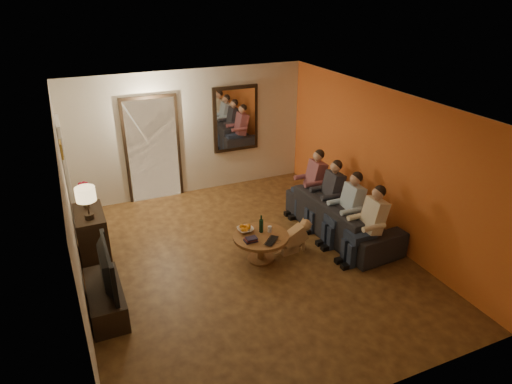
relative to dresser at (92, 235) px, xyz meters
name	(u,v)px	position (x,y,z in m)	size (l,w,h in m)	color
floor	(247,260)	(2.25, -1.15, -0.40)	(5.00, 6.00, 0.01)	#402411
ceiling	(245,104)	(2.25, -1.15, 2.20)	(5.00, 6.00, 0.01)	white
back_wall	(190,133)	(2.25, 1.85, 0.90)	(5.00, 0.02, 2.60)	beige
front_wall	(364,304)	(2.25, -4.15, 0.90)	(5.00, 0.02, 2.60)	beige
left_wall	(71,220)	(-0.25, -1.15, 0.90)	(0.02, 6.00, 2.60)	beige
right_wall	(380,164)	(4.75, -1.15, 0.90)	(0.02, 6.00, 2.60)	beige
orange_accent	(379,164)	(4.74, -1.15, 0.90)	(0.01, 6.00, 2.60)	orange
kitchen_doorway	(153,150)	(1.45, 1.83, 0.65)	(1.00, 0.06, 2.10)	#FFE0A5
door_trim	(153,150)	(1.45, 1.82, 0.65)	(1.12, 0.04, 2.22)	black
fridge_glimpse	(166,155)	(1.70, 1.84, 0.50)	(0.45, 0.03, 1.70)	silver
mirror_frame	(236,119)	(3.25, 1.81, 1.10)	(1.00, 0.05, 1.40)	black
mirror_glass	(236,119)	(3.25, 1.78, 1.10)	(0.86, 0.02, 1.26)	white
white_door	(68,176)	(-0.21, 1.15, 0.62)	(0.06, 0.85, 2.04)	white
framed_art	(61,150)	(-0.22, 0.15, 1.45)	(0.03, 0.28, 0.24)	#B28C33
art_canvas	(62,149)	(-0.21, 0.15, 1.45)	(0.01, 0.22, 0.18)	brown
dresser	(92,235)	(0.00, 0.00, 0.00)	(0.45, 0.91, 0.81)	black
table_lamp	(87,203)	(0.00, -0.22, 0.67)	(0.30, 0.30, 0.54)	beige
flower_vase	(85,195)	(0.00, 0.22, 0.62)	(0.14, 0.14, 0.44)	red
tv_stand	(106,299)	(0.00, -1.53, -0.21)	(0.45, 1.18, 0.39)	black
tv	(101,268)	(0.00, -1.53, 0.29)	(0.14, 1.06, 0.61)	black
sofa	(342,216)	(4.16, -1.01, -0.06)	(0.92, 2.36, 0.69)	black
person_a	(369,227)	(4.06, -1.91, 0.20)	(0.60, 0.40, 1.20)	tan
person_b	(348,211)	(4.06, -1.31, 0.20)	(0.60, 0.40, 1.20)	tan
person_c	(329,197)	(4.06, -0.71, 0.20)	(0.60, 0.40, 1.20)	tan
person_d	(312,185)	(4.06, -0.11, 0.20)	(0.60, 0.40, 1.20)	tan
dog	(294,236)	(3.09, -1.20, -0.12)	(0.56, 0.24, 0.56)	#A7884D
coffee_table	(261,247)	(2.48, -1.21, -0.18)	(0.90, 0.90, 0.45)	brown
bowl	(245,230)	(2.30, -0.99, 0.08)	(0.26, 0.26, 0.06)	white
oranges	(245,226)	(2.30, -0.99, 0.15)	(0.20, 0.20, 0.08)	orange
wine_bottle	(261,224)	(2.53, -1.11, 0.20)	(0.07, 0.07, 0.31)	black
wine_glass	(270,229)	(2.66, -1.16, 0.10)	(0.06, 0.06, 0.10)	silver
book_stack	(251,239)	(2.26, -1.31, 0.08)	(0.20, 0.15, 0.07)	black
laptop	(274,242)	(2.58, -1.49, 0.06)	(0.33, 0.21, 0.03)	black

